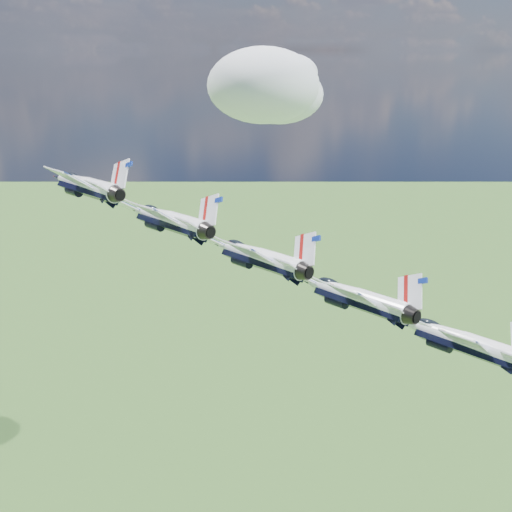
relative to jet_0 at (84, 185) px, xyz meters
name	(u,v)px	position (x,y,z in m)	size (l,w,h in m)	color
cloud_far	(250,86)	(86.58, 169.40, 1.19)	(56.69, 44.54, 22.27)	white
jet_0	(84,185)	(0.00, 0.00, 0.00)	(10.20, 15.11, 4.51)	white
jet_1	(167,219)	(7.03, -6.98, -2.84)	(10.20, 15.11, 4.51)	silver
jet_2	(256,256)	(14.06, -13.95, -5.67)	(10.20, 15.11, 4.51)	white
jet_3	(353,296)	(21.09, -20.93, -8.51)	(10.20, 15.11, 4.51)	silver
jet_4	(458,340)	(28.12, -27.91, -11.34)	(10.20, 15.11, 4.51)	white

